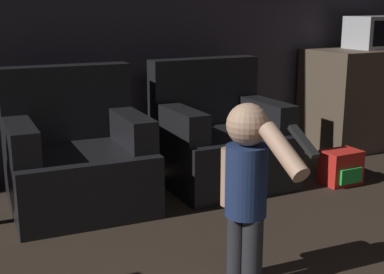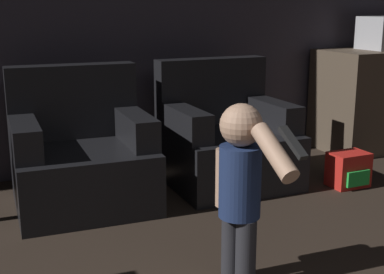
{
  "view_description": "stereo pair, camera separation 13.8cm",
  "coord_description": "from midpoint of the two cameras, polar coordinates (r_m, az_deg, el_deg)",
  "views": [
    {
      "loc": [
        -1.07,
        0.53,
        1.28
      ],
      "look_at": [
        0.25,
        3.09,
        0.56
      ],
      "focal_mm": 50.0,
      "sensor_mm": 36.0,
      "label": 1
    },
    {
      "loc": [
        -0.94,
        0.47,
        1.28
      ],
      "look_at": [
        0.25,
        3.09,
        0.56
      ],
      "focal_mm": 50.0,
      "sensor_mm": 36.0,
      "label": 2
    }
  ],
  "objects": [
    {
      "name": "wall_back",
      "position": [
        4.13,
        -13.61,
        13.9
      ],
      "size": [
        8.4,
        0.05,
        2.6
      ],
      "color": "#3D3842",
      "rests_on": "ground_plane"
    },
    {
      "name": "armchair_left",
      "position": [
        3.53,
        -13.24,
        -2.35
      ],
      "size": [
        0.9,
        0.83,
        0.89
      ],
      "rotation": [
        0.0,
        0.0,
        -0.06
      ],
      "color": "black",
      "rests_on": "ground_plane"
    },
    {
      "name": "armchair_right",
      "position": [
        3.9,
        1.95,
        -0.4
      ],
      "size": [
        0.87,
        0.8,
        0.89
      ],
      "rotation": [
        0.0,
        0.0,
        -0.02
      ],
      "color": "black",
      "rests_on": "ground_plane"
    },
    {
      "name": "person_toddler",
      "position": [
        2.4,
        4.28,
        -4.75
      ],
      "size": [
        0.19,
        0.59,
        0.86
      ],
      "rotation": [
        0.0,
        0.0,
        1.74
      ],
      "color": "#28282D",
      "rests_on": "ground_plane"
    },
    {
      "name": "toy_backpack",
      "position": [
        4.03,
        14.68,
        -3.16
      ],
      "size": [
        0.27,
        0.22,
        0.25
      ],
      "color": "red",
      "rests_on": "ground_plane"
    },
    {
      "name": "kitchen_counter",
      "position": [
        5.16,
        17.14,
        4.05
      ],
      "size": [
        1.06,
        0.63,
        0.89
      ],
      "color": "brown",
      "rests_on": "ground_plane"
    },
    {
      "name": "microwave",
      "position": [
        5.17,
        18.47,
        10.54
      ],
      "size": [
        0.53,
        0.35,
        0.29
      ],
      "color": "#B7B7BC",
      "rests_on": "kitchen_counter"
    }
  ]
}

